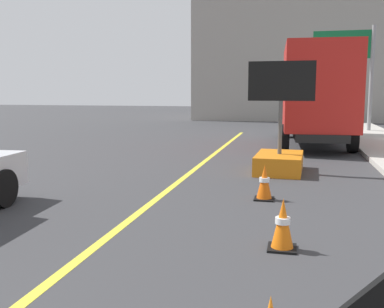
% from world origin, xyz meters
% --- Properties ---
extents(arrow_board_trailer, '(1.60, 1.85, 2.70)m').
position_xyz_m(arrow_board_trailer, '(2.12, 13.73, 0.48)').
color(arrow_board_trailer, orange).
rests_on(arrow_board_trailer, ground).
extents(box_truck, '(2.66, 7.31, 3.52)m').
position_xyz_m(box_truck, '(3.16, 19.62, 1.88)').
color(box_truck, black).
rests_on(box_truck, ground).
extents(highway_guide_sign, '(2.79, 0.18, 5.00)m').
position_xyz_m(highway_guide_sign, '(5.12, 25.07, 3.42)').
color(highway_guide_sign, gray).
rests_on(highway_guide_sign, ground).
extents(far_building_block, '(14.79, 9.41, 8.23)m').
position_xyz_m(far_building_block, '(3.00, 36.75, 4.11)').
color(far_building_block, gray).
rests_on(far_building_block, ground).
extents(traffic_cone_mid_lane, '(0.36, 0.36, 0.66)m').
position_xyz_m(traffic_cone_mid_lane, '(2.34, 8.22, 0.32)').
color(traffic_cone_mid_lane, black).
rests_on(traffic_cone_mid_lane, ground).
extents(traffic_cone_far_lane, '(0.36, 0.36, 0.65)m').
position_xyz_m(traffic_cone_far_lane, '(1.95, 10.78, 0.32)').
color(traffic_cone_far_lane, black).
rests_on(traffic_cone_far_lane, ground).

